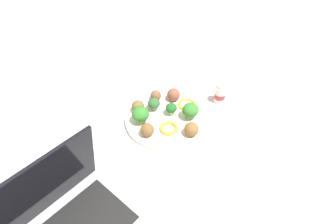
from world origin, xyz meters
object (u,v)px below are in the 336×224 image
Objects in this scene: pepper_ring_far_rim at (169,128)px; broccoli_floret_center at (171,108)px; broccoli_floret_front_right at (154,103)px; fork at (90,140)px; plate at (168,118)px; meatball_back_left at (147,130)px; knife at (89,131)px; meatball_back_right at (174,95)px; meatball_near_rim at (191,129)px; broccoli_floret_back_right at (191,110)px; pepper_ring_front_left at (187,104)px; yogurt_bottle at (220,95)px; meatball_mid_right at (138,106)px; meatball_center at (156,96)px; broccoli_floret_mid_left at (140,114)px; napkin at (92,136)px.

broccoli_floret_center is at bearing -112.93° from pepper_ring_far_rim.
fork is at bearing 17.34° from broccoli_floret_front_right.
plate is 0.11m from meatball_back_left.
pepper_ring_far_rim is 0.40× the size of knife.
broccoli_floret_front_right is (0.03, -0.05, 0.03)m from plate.
meatball_near_rim is at bearing 90.84° from meatball_back_right.
meatball_near_rim is 0.31m from fork.
meatball_near_rim is 0.30× the size of knife.
broccoli_floret_back_right is at bearing 147.38° from broccoli_floret_center.
pepper_ring_front_left is 0.12m from yogurt_bottle.
meatball_back_right is at bearing -169.52° from meatball_mid_right.
broccoli_floret_center is at bearing -32.62° from broccoli_floret_back_right.
broccoli_floret_center reaches higher than meatball_center.
meatball_near_rim is at bearing 72.62° from broccoli_floret_back_right.
broccoli_floret_back_right reaches higher than meatball_mid_right.
plate is 0.25m from knife.
meatball_near_rim is (0.02, 0.07, -0.01)m from broccoli_floret_back_right.
fork is (0.16, 0.02, -0.04)m from broccoli_floret_mid_left.
pepper_ring_far_rim is (-0.07, -0.00, -0.02)m from meatball_back_left.
broccoli_floret_mid_left is 1.50× the size of meatball_center.
broccoli_floret_back_right is at bearing -158.97° from pepper_ring_far_rim.
meatball_center is 0.89× the size of meatball_back_left.
meatball_back_right reaches higher than fork.
meatball_center is (0.08, -0.12, -0.01)m from broccoli_floret_back_right.
meatball_back_left is at bearing 66.54° from meatball_center.
meatball_near_rim is (-0.06, 0.19, 0.00)m from meatball_center.
broccoli_floret_center is at bearing 66.98° from meatball_back_right.
pepper_ring_front_left is (-0.17, 0.02, -0.02)m from meatball_mid_right.
broccoli_floret_back_right is 0.38× the size of knife.
broccoli_floret_back_right is 0.09m from pepper_ring_far_rim.
napkin is (0.32, 0.04, -0.02)m from pepper_ring_front_left.
fork is (0.17, -0.04, -0.03)m from meatball_back_left.
meatball_back_left is 0.19m from pepper_ring_front_left.
plate is 4.82× the size of pepper_ring_far_rim.
pepper_ring_front_left is 0.37× the size of napkin.
napkin is at bearing 13.21° from broccoli_floret_front_right.
pepper_ring_front_left is at bearing 174.17° from broccoli_floret_front_right.
broccoli_floret_front_right is 0.16m from meatball_near_rim.
meatball_back_left reaches higher than meatball_center.
plate is 1.65× the size of napkin.
napkin is 1.17× the size of knife.
pepper_ring_far_rim reaches higher than plate.
napkin is at bearing 6.69° from pepper_ring_front_left.
broccoli_floret_mid_left is 0.10m from pepper_ring_far_rim.
broccoli_floret_mid_left is at bearing 11.05° from pepper_ring_front_left.
meatball_back_left is 0.59× the size of yogurt_bottle.
broccoli_floret_mid_left is 0.17m from fork.
meatball_near_rim is (-0.00, 0.17, -0.00)m from meatball_back_right.
meatball_mid_right reaches higher than napkin.
meatball_back_right is 0.31m from fork.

